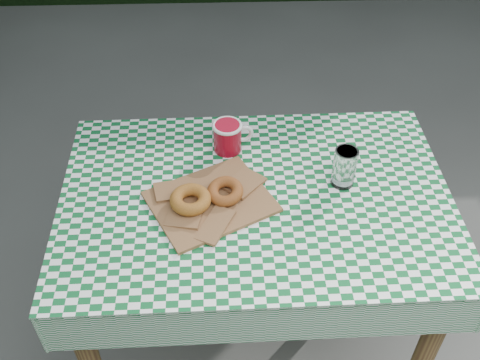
% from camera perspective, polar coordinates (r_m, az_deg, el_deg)
% --- Properties ---
extents(table, '(1.09, 0.74, 0.75)m').
position_cam_1_polar(table, '(1.87, 1.40, -9.85)').
color(table, '#4E2F1B').
rests_on(table, ground).
extents(tablecloth, '(1.11, 0.76, 0.01)m').
position_cam_1_polar(tablecloth, '(1.58, 1.63, -1.68)').
color(tablecloth, '#0D5426').
rests_on(tablecloth, table).
extents(paper_bag, '(0.39, 0.37, 0.02)m').
position_cam_1_polar(paper_bag, '(1.56, -2.97, -2.12)').
color(paper_bag, brown).
rests_on(paper_bag, tablecloth).
extents(bagel_front, '(0.16, 0.16, 0.04)m').
position_cam_1_polar(bagel_front, '(1.53, -5.05, -2.00)').
color(bagel_front, '#A16221').
rests_on(bagel_front, paper_bag).
extents(bagel_back, '(0.13, 0.13, 0.03)m').
position_cam_1_polar(bagel_back, '(1.55, -1.51, -1.16)').
color(bagel_back, brown).
rests_on(bagel_back, paper_bag).
extents(coffee_mug, '(0.21, 0.21, 0.09)m').
position_cam_1_polar(coffee_mug, '(1.70, -1.28, 4.38)').
color(coffee_mug, maroon).
rests_on(coffee_mug, tablecloth).
extents(drinking_glass, '(0.09, 0.09, 0.12)m').
position_cam_1_polar(drinking_glass, '(1.61, 10.55, 1.29)').
color(drinking_glass, white).
rests_on(drinking_glass, tablecloth).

